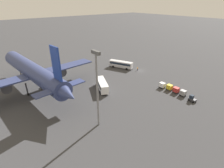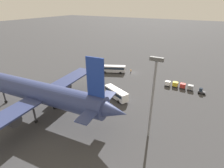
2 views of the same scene
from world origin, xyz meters
name	(u,v)px [view 1 (image 1 of 2)]	position (x,y,z in m)	size (l,w,h in m)	color
ground_plane	(140,71)	(0.00, 0.00, 0.00)	(600.00, 600.00, 0.00)	#38383A
airplane	(33,72)	(10.29, 44.25, 7.41)	(53.23, 45.51, 19.68)	navy
shuttle_bus_near	(121,64)	(8.38, 4.54, 2.02)	(11.65, 7.05, 3.39)	silver
shuttle_bus_far	(102,84)	(-4.25, 25.03, 2.01)	(10.30, 6.68, 3.36)	white
baggage_tug	(192,99)	(-29.65, 7.18, 0.94)	(2.49, 1.79, 2.10)	#333338
worker_person	(138,69)	(0.79, 0.79, 0.87)	(0.38, 0.38, 1.74)	#1E1E2D
cargo_cart_grey	(183,93)	(-25.77, 6.23, 1.19)	(2.01, 1.70, 2.06)	#38383D
cargo_cart_red	(176,90)	(-23.02, 6.15, 1.19)	(2.01, 1.70, 2.06)	#38383D
cargo_cart_yellow	(169,87)	(-20.26, 6.09, 1.19)	(2.01, 1.70, 2.06)	#38383D
cargo_cart_white	(162,85)	(-17.51, 6.72, 1.19)	(2.01, 1.70, 2.06)	#38383D
light_pole	(97,84)	(-20.13, 37.87, 12.14)	(2.80, 0.70, 20.14)	slate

